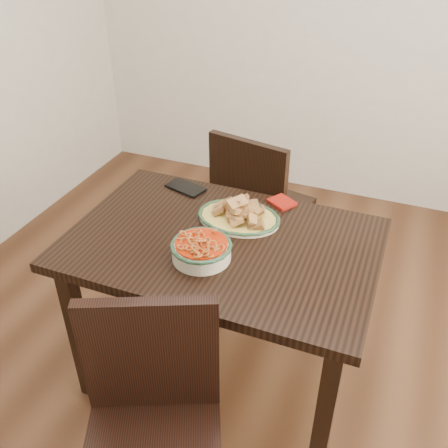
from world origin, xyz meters
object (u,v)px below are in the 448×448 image
at_px(chair_near, 152,420).
at_px(chair_far, 257,203).
at_px(noodle_bowl, 201,248).
at_px(dining_table, 222,261).
at_px(smartphone, 186,188).
at_px(fish_plate, 239,211).

bearing_deg(chair_near, chair_far, 70.60).
xyz_separation_m(chair_far, chair_near, (0.11, -1.34, 0.00)).
relative_size(chair_near, noodle_bowl, 3.99).
bearing_deg(dining_table, chair_near, -87.76).
relative_size(noodle_bowl, smartphone, 1.30).
xyz_separation_m(dining_table, noodle_bowl, (-0.03, -0.13, 0.15)).
xyz_separation_m(chair_far, fish_plate, (0.10, -0.55, 0.30)).
relative_size(dining_table, chair_near, 1.31).
height_order(dining_table, noodle_bowl, noodle_bowl).
height_order(chair_near, fish_plate, chair_near).
distance_m(chair_far, fish_plate, 0.63).
xyz_separation_m(chair_far, noodle_bowl, (0.06, -0.83, 0.29)).
xyz_separation_m(dining_table, fish_plate, (0.01, 0.15, 0.15)).
height_order(noodle_bowl, smartphone, noodle_bowl).
xyz_separation_m(chair_near, noodle_bowl, (-0.05, 0.51, 0.29)).
distance_m(chair_near, noodle_bowl, 0.59).
bearing_deg(fish_plate, smartphone, 153.95).
xyz_separation_m(dining_table, smartphone, (-0.30, 0.30, 0.11)).
height_order(chair_far, chair_near, same).
bearing_deg(smartphone, chair_far, 77.68).
relative_size(fish_plate, noodle_bowl, 1.48).
bearing_deg(chair_far, chair_near, 106.49).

